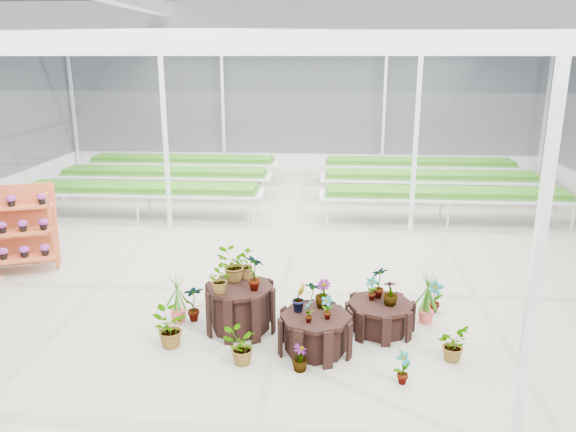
# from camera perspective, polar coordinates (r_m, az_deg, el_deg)

# --- Properties ---
(ground_plane) EXTENTS (24.00, 24.00, 0.00)m
(ground_plane) POSITION_cam_1_polar(r_m,az_deg,el_deg) (10.28, -1.48, -8.16)
(ground_plane) COLOR gray
(ground_plane) RESTS_ON ground
(greenhouse_shell) EXTENTS (18.00, 24.00, 4.50)m
(greenhouse_shell) POSITION_cam_1_polar(r_m,az_deg,el_deg) (9.58, -1.58, 4.21)
(greenhouse_shell) COLOR white
(greenhouse_shell) RESTS_ON ground
(steel_frame) EXTENTS (18.00, 24.00, 4.50)m
(steel_frame) POSITION_cam_1_polar(r_m,az_deg,el_deg) (9.58, -1.58, 4.21)
(steel_frame) COLOR silver
(steel_frame) RESTS_ON ground
(nursery_benches) EXTENTS (16.00, 7.00, 0.84)m
(nursery_benches) POSITION_cam_1_polar(r_m,az_deg,el_deg) (16.99, 0.79, 3.10)
(nursery_benches) COLOR silver
(nursery_benches) RESTS_ON ground
(plinth_tall) EXTENTS (1.27, 1.27, 0.74)m
(plinth_tall) POSITION_cam_1_polar(r_m,az_deg,el_deg) (9.01, -4.85, -9.26)
(plinth_tall) COLOR black
(plinth_tall) RESTS_ON ground
(plinth_mid) EXTENTS (1.43, 1.43, 0.57)m
(plinth_mid) POSITION_cam_1_polar(r_m,az_deg,el_deg) (8.42, 2.81, -11.78)
(plinth_mid) COLOR black
(plinth_mid) RESTS_ON ground
(plinth_low) EXTENTS (1.16, 1.16, 0.48)m
(plinth_low) POSITION_cam_1_polar(r_m,az_deg,el_deg) (9.11, 9.30, -10.05)
(plinth_low) COLOR black
(plinth_low) RESTS_ON ground
(shelf_rack) EXTENTS (1.81, 1.36, 1.71)m
(shelf_rack) POSITION_cam_1_polar(r_m,az_deg,el_deg) (12.45, -26.12, -1.31)
(shelf_rack) COLOR #BA4E29
(shelf_rack) RESTS_ON ground
(nursery_plants) EXTENTS (4.71, 2.65, 1.33)m
(nursery_plants) POSITION_cam_1_polar(r_m,az_deg,el_deg) (8.81, -0.64, -8.63)
(nursery_plants) COLOR #2E6816
(nursery_plants) RESTS_ON ground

